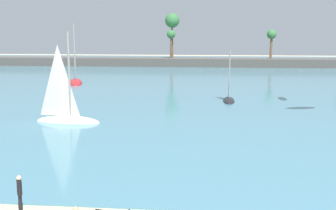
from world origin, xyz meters
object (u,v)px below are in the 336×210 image
(sailboat_toward_headland, at_px, (66,114))
(sailboat_far_left, at_px, (229,96))
(person_at_waterline, at_px, (20,193))
(sailboat_near_shore, at_px, (75,78))

(sailboat_toward_headland, relative_size, sailboat_far_left, 1.35)
(person_at_waterline, distance_m, sailboat_far_left, 32.12)
(sailboat_near_shore, distance_m, sailboat_far_left, 26.18)
(sailboat_near_shore, bearing_deg, sailboat_toward_headland, -74.10)
(sailboat_near_shore, relative_size, sailboat_far_left, 1.54)
(person_at_waterline, height_order, sailboat_far_left, sailboat_far_left)
(sailboat_toward_headland, height_order, sailboat_far_left, sailboat_toward_headland)
(sailboat_near_shore, bearing_deg, person_at_waterline, -75.38)
(person_at_waterline, xyz_separation_m, sailboat_near_shore, (-11.75, 45.05, 0.00))
(person_at_waterline, relative_size, sailboat_far_left, 0.28)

